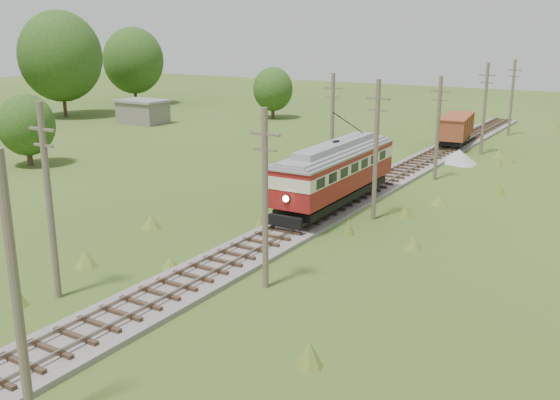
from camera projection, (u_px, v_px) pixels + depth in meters
The scene contains 17 objects.
railbed_main at pixel (349, 199), 44.63m from camera, with size 3.60×96.00×0.57m.
streetcar at pixel (335, 169), 42.08m from camera, with size 3.49×13.64×6.20m.
gondola at pixel (456, 127), 65.17m from camera, with size 3.83×8.59×2.75m.
gravel_pile at pixel (460, 157), 57.54m from camera, with size 3.41×3.61×1.24m.
utility_pole_r_1 at pixel (16, 297), 18.16m from camera, with size 0.30×0.30×8.80m.
utility_pole_r_2 at pixel (265, 198), 28.71m from camera, with size 1.60×0.30×8.60m.
utility_pole_r_3 at pixel (376, 149), 39.37m from camera, with size 1.60×0.30×9.00m.
utility_pole_r_4 at pixel (438, 127), 50.21m from camera, with size 1.60×0.30×8.40m.
utility_pole_r_5 at pixel (485, 108), 60.61m from camera, with size 1.60×0.30×8.90m.
utility_pole_r_6 at pixel (512, 97), 71.40m from camera, with size 1.60×0.30×8.70m.
utility_pole_l_a at pixel (49, 201), 27.55m from camera, with size 1.60×0.30×9.00m.
utility_pole_l_b at pixel (332, 125), 50.71m from camera, with size 1.60×0.30×8.60m.
tree_left_4 at pixel (60, 56), 86.29m from camera, with size 11.34×11.34×14.61m.
tree_left_5 at pixel (133, 60), 100.75m from camera, with size 9.66×9.66×12.44m.
tree_mid_a at pixel (273, 89), 85.72m from camera, with size 5.46×5.46×7.03m.
tree_mid_c at pixel (26, 125), 55.65m from camera, with size 5.04×5.04×6.49m.
shed at pixel (143, 111), 81.79m from camera, with size 6.40×4.40×3.10m.
Camera 1 is at (18.47, -5.20, 11.92)m, focal length 40.00 mm.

